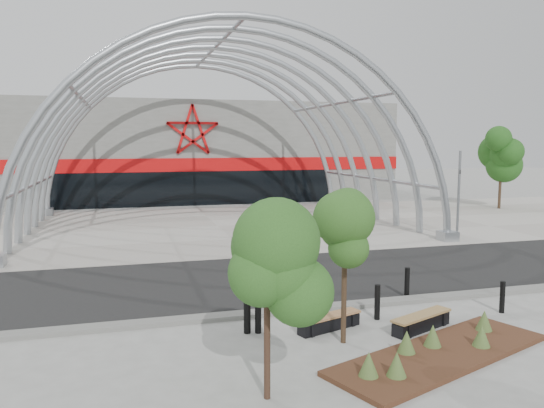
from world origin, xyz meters
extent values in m
plane|color=gray|center=(0.00, 0.00, 0.00)|extent=(140.00, 140.00, 0.00)
cube|color=black|center=(0.00, 3.50, 0.01)|extent=(140.00, 7.00, 0.02)
cube|color=#A49D93|center=(0.00, 15.50, 0.02)|extent=(60.00, 17.00, 0.04)
cube|color=#62625E|center=(0.00, -0.25, 0.06)|extent=(60.00, 0.50, 0.12)
cube|color=slate|center=(0.00, 33.50, 4.00)|extent=(34.00, 15.00, 8.00)
cube|color=black|center=(0.00, 26.05, 1.30)|extent=(22.00, 0.25, 2.60)
cube|color=red|center=(0.00, 26.05, 3.10)|extent=(34.00, 0.30, 1.00)
torus|color=#A1A7AD|center=(0.00, 8.00, 0.00)|extent=(20.36, 0.36, 20.36)
torus|color=#A1A7AD|center=(0.00, 10.50, 0.00)|extent=(20.36, 0.36, 20.36)
torus|color=#A1A7AD|center=(0.00, 13.00, 0.00)|extent=(20.36, 0.36, 20.36)
torus|color=#A1A7AD|center=(0.00, 15.50, 0.00)|extent=(20.36, 0.36, 20.36)
torus|color=#A1A7AD|center=(0.00, 18.00, 0.00)|extent=(20.36, 0.36, 20.36)
torus|color=#A1A7AD|center=(0.00, 20.50, 0.00)|extent=(20.36, 0.36, 20.36)
torus|color=#A1A7AD|center=(0.00, 23.00, 0.00)|extent=(20.36, 0.36, 20.36)
cylinder|color=#A1A7AD|center=(9.66, 15.50, 2.59)|extent=(0.20, 15.00, 0.20)
cylinder|color=#A1A7AD|center=(7.07, 15.50, 7.07)|extent=(0.20, 15.00, 0.20)
cylinder|color=#A1A7AD|center=(0.00, 15.50, 10.00)|extent=(0.20, 15.00, 0.20)
cylinder|color=#A1A7AD|center=(-7.07, 15.50, 7.07)|extent=(0.20, 15.00, 0.20)
cylinder|color=#A1A7AD|center=(-9.66, 15.50, 2.59)|extent=(0.20, 15.00, 0.20)
cube|color=#A1A7AD|center=(-10.00, 23.00, 0.25)|extent=(0.80, 0.80, 0.50)
cube|color=#A1A7AD|center=(10.00, 8.00, 0.25)|extent=(0.80, 0.80, 0.50)
cube|color=#A1A7AD|center=(10.00, 23.00, 0.25)|extent=(0.80, 0.80, 0.50)
cube|color=#3C1F18|center=(1.69, -4.13, 0.06)|extent=(6.11, 3.76, 0.11)
cone|color=#516C32|center=(0.08, -4.97, 0.37)|extent=(0.41, 0.41, 0.51)
cone|color=#516C32|center=(1.67, -3.77, 0.37)|extent=(0.41, 0.41, 0.51)
cone|color=#516C32|center=(2.75, -4.08, 0.37)|extent=(0.41, 0.41, 0.51)
cone|color=#516C32|center=(0.89, -3.94, 0.37)|extent=(0.41, 0.41, 0.51)
cone|color=#516C32|center=(3.50, -3.20, 0.37)|extent=(0.41, 0.41, 0.51)
cone|color=#516C32|center=(-0.46, -4.82, 0.37)|extent=(0.41, 0.41, 0.51)
cylinder|color=gray|center=(10.78, 8.37, 2.19)|extent=(0.12, 0.12, 4.39)
imported|color=black|center=(10.78, 8.37, 3.16)|extent=(0.11, 0.62, 0.12)
cylinder|color=black|center=(-2.61, -4.95, 0.99)|extent=(0.12, 0.12, 1.97)
ellipsoid|color=#264E1D|center=(-2.61, -4.95, 2.78)|extent=(1.69, 1.69, 2.15)
cylinder|color=black|center=(-0.11, -2.75, 0.95)|extent=(0.13, 0.13, 1.90)
ellipsoid|color=#2D511E|center=(-0.11, -2.75, 2.68)|extent=(1.57, 1.57, 2.08)
cube|color=black|center=(-0.11, -1.83, 0.15)|extent=(1.83, 0.91, 0.31)
cube|color=black|center=(-0.76, -2.05, 0.18)|extent=(0.23, 0.41, 0.36)
cube|color=black|center=(0.53, -1.62, 0.18)|extent=(0.23, 0.41, 0.36)
cube|color=#93583C|center=(-0.11, -1.83, 0.36)|extent=(1.89, 0.98, 0.05)
cube|color=black|center=(2.16, -2.49, 0.16)|extent=(1.93, 1.08, 0.33)
cube|color=black|center=(1.49, -2.77, 0.19)|extent=(0.27, 0.44, 0.39)
cube|color=black|center=(2.83, -2.21, 0.19)|extent=(0.27, 0.44, 0.39)
cube|color=olive|center=(2.16, -2.49, 0.39)|extent=(2.00, 1.17, 0.06)
cylinder|color=black|center=(-2.20, -1.50, 0.56)|extent=(0.18, 0.18, 1.11)
cylinder|color=black|center=(-1.93, -1.56, 0.51)|extent=(0.16, 0.16, 1.02)
cylinder|color=black|center=(1.44, -1.44, 0.48)|extent=(0.15, 0.15, 0.97)
cylinder|color=black|center=(3.26, 0.15, 0.48)|extent=(0.15, 0.15, 0.95)
cylinder|color=black|center=(5.10, -1.88, 0.45)|extent=(0.14, 0.14, 0.91)
cylinder|color=black|center=(21.00, 18.00, 1.51)|extent=(0.20, 0.20, 3.03)
ellipsoid|color=#134412|center=(21.00, 18.00, 4.26)|extent=(2.70, 2.70, 3.30)
camera|label=1|loc=(-5.10, -14.11, 4.80)|focal=35.00mm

